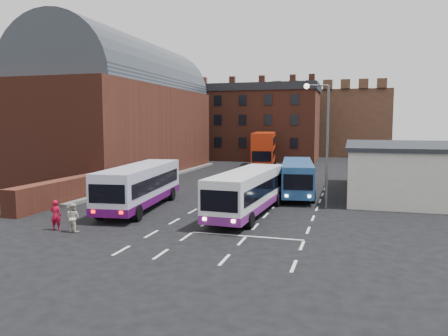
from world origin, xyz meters
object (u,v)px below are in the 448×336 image
(street_lamp, at_px, (323,134))
(bus_white_inbound, at_px, (247,189))
(bus_blue, at_px, (297,175))
(pedestrian_beige, at_px, (73,218))
(pedestrian_red, at_px, (56,215))
(bus_red_double, at_px, (264,149))
(bus_white_outbound, at_px, (140,183))

(street_lamp, bearing_deg, bus_white_inbound, -141.72)
(bus_white_inbound, height_order, bus_blue, bus_white_inbound)
(bus_white_inbound, relative_size, pedestrian_beige, 6.67)
(bus_white_inbound, xyz_separation_m, bus_blue, (2.18, 8.85, -0.04))
(pedestrian_red, xyz_separation_m, pedestrian_beige, (1.17, -0.08, -0.05))
(bus_blue, bearing_deg, bus_red_double, -79.56)
(street_lamp, bearing_deg, bus_white_outbound, -164.76)
(bus_blue, distance_m, bus_red_double, 23.16)
(bus_blue, relative_size, bus_red_double, 0.87)
(street_lamp, relative_size, pedestrian_beige, 5.39)
(street_lamp, bearing_deg, bus_red_double, 108.85)
(pedestrian_beige, bearing_deg, pedestrian_red, 3.72)
(pedestrian_red, bearing_deg, bus_blue, -136.63)
(bus_white_inbound, distance_m, bus_blue, 9.12)
(bus_white_outbound, bearing_deg, bus_blue, 34.39)
(street_lamp, bearing_deg, pedestrian_beige, -140.46)
(bus_white_outbound, bearing_deg, pedestrian_beige, -100.52)
(bus_white_inbound, height_order, bus_red_double, bus_red_double)
(bus_red_double, height_order, street_lamp, street_lamp)
(bus_white_outbound, xyz_separation_m, bus_red_double, (2.80, 30.67, 0.75))
(pedestrian_red, bearing_deg, bus_white_inbound, -154.26)
(bus_blue, xyz_separation_m, pedestrian_red, (-11.46, -15.63, -0.81))
(bus_white_outbound, height_order, bus_blue, bus_white_outbound)
(bus_white_outbound, distance_m, pedestrian_red, 7.25)
(bus_white_inbound, xyz_separation_m, pedestrian_red, (-9.28, -6.78, -0.85))
(bus_red_double, relative_size, street_lamp, 1.41)
(pedestrian_red, bearing_deg, street_lamp, -153.54)
(bus_blue, xyz_separation_m, pedestrian_beige, (-10.29, -15.71, -0.86))
(bus_red_double, relative_size, pedestrian_red, 7.14)
(bus_white_inbound, xyz_separation_m, bus_red_double, (-4.86, 30.90, 0.82))
(street_lamp, distance_m, pedestrian_red, 17.75)
(bus_red_double, bearing_deg, bus_white_inbound, 90.94)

